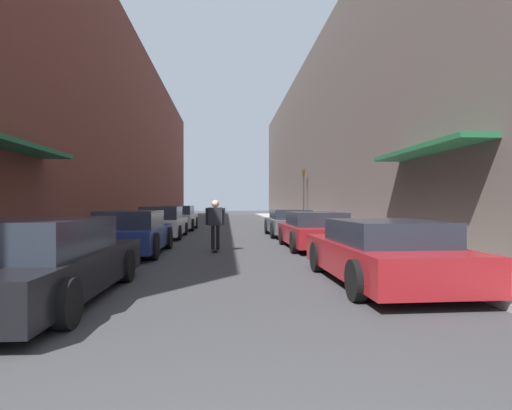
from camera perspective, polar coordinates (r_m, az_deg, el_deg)
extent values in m
plane|color=#38383A|center=(21.88, -4.16, -3.65)|extent=(113.72, 113.72, 0.00)
cube|color=#A3A099|center=(27.44, -14.09, -2.74)|extent=(1.80, 51.69, 0.12)
cube|color=#A3A099|center=(27.45, 5.73, -2.73)|extent=(1.80, 51.69, 0.12)
cube|color=brown|center=(28.41, -19.96, 9.49)|extent=(4.00, 51.69, 12.11)
cube|color=#1E6038|center=(11.52, -31.20, 7.24)|extent=(1.00, 4.80, 0.12)
cube|color=#564C47|center=(28.41, 11.58, 9.18)|extent=(4.00, 51.69, 11.80)
cube|color=#1E6038|center=(11.56, 23.04, 7.23)|extent=(1.00, 4.80, 0.12)
cube|color=black|center=(6.98, -28.49, -8.35)|extent=(2.03, 4.65, 0.57)
cube|color=#232833|center=(6.71, -29.31, -3.98)|extent=(1.76, 2.43, 0.52)
cylinder|color=black|center=(8.68, -30.37, -7.65)|extent=(0.18, 0.61, 0.61)
cylinder|color=black|center=(8.04, -17.93, -8.26)|extent=(0.18, 0.61, 0.61)
cylinder|color=black|center=(5.34, -25.38, -12.62)|extent=(0.18, 0.61, 0.61)
cube|color=navy|center=(12.30, -17.23, -4.41)|extent=(1.79, 4.22, 0.59)
cube|color=#232833|center=(12.07, -17.45, -1.93)|extent=(1.56, 2.20, 0.49)
cylinder|color=black|center=(13.79, -19.51, -4.47)|extent=(0.18, 0.72, 0.72)
cylinder|color=black|center=(13.44, -12.37, -4.58)|extent=(0.18, 0.72, 0.72)
cylinder|color=black|center=(11.30, -23.02, -5.52)|extent=(0.18, 0.72, 0.72)
cylinder|color=black|center=(10.87, -14.32, -5.73)|extent=(0.18, 0.72, 0.72)
cube|color=silver|center=(17.77, -13.21, -2.99)|extent=(1.74, 4.11, 0.64)
cube|color=#232833|center=(17.54, -13.32, -1.09)|extent=(1.53, 2.14, 0.54)
cylinder|color=black|center=(19.17, -15.14, -3.31)|extent=(0.18, 0.60, 0.60)
cylinder|color=black|center=(18.93, -10.07, -3.35)|extent=(0.18, 0.60, 0.60)
cylinder|color=black|center=(16.69, -16.79, -3.84)|extent=(0.18, 0.60, 0.60)
cylinder|color=black|center=(16.41, -10.97, -3.91)|extent=(0.18, 0.60, 0.60)
cube|color=#B7B7BC|center=(22.83, -11.02, -2.15)|extent=(1.87, 4.18, 0.70)
cube|color=#232833|center=(22.60, -11.08, -0.69)|extent=(1.62, 2.18, 0.47)
cylinder|color=black|center=(24.22, -12.72, -2.49)|extent=(0.18, 0.67, 0.67)
cylinder|color=black|center=(24.03, -8.58, -2.50)|extent=(0.18, 0.67, 0.67)
cylinder|color=black|center=(21.69, -13.72, -2.81)|extent=(0.18, 0.67, 0.67)
cylinder|color=black|center=(21.47, -9.10, -2.83)|extent=(0.18, 0.67, 0.67)
cube|color=maroon|center=(7.86, 17.45, -7.25)|extent=(1.95, 4.31, 0.58)
cube|color=#232833|center=(7.61, 18.06, -3.70)|extent=(1.69, 2.25, 0.42)
cylinder|color=black|center=(8.86, 8.66, -7.35)|extent=(0.18, 0.64, 0.64)
cylinder|color=black|center=(9.44, 19.67, -6.89)|extent=(0.18, 0.64, 0.64)
cylinder|color=black|center=(6.34, 14.12, -10.41)|extent=(0.18, 0.64, 0.64)
cylinder|color=black|center=(7.13, 28.46, -9.24)|extent=(0.18, 0.64, 0.64)
cube|color=maroon|center=(13.35, 8.37, -4.14)|extent=(1.91, 4.09, 0.57)
cube|color=#232833|center=(13.12, 8.57, -1.98)|extent=(1.66, 2.14, 0.45)
cylinder|color=black|center=(14.43, 3.75, -4.36)|extent=(0.18, 0.66, 0.66)
cylinder|color=black|center=(14.79, 10.73, -4.25)|extent=(0.18, 0.66, 0.66)
cylinder|color=black|center=(11.95, 5.45, -5.32)|extent=(0.18, 0.66, 0.66)
cylinder|color=black|center=(12.39, 13.76, -5.14)|extent=(0.18, 0.66, 0.66)
cube|color=#515459|center=(18.20, 4.78, -2.89)|extent=(1.87, 4.08, 0.59)
cube|color=#232833|center=(17.98, 4.88, -1.33)|extent=(1.63, 2.13, 0.41)
cylinder|color=black|center=(19.34, 1.56, -3.11)|extent=(0.18, 0.71, 0.71)
cylinder|color=black|center=(19.61, 6.79, -3.06)|extent=(0.18, 0.71, 0.71)
cylinder|color=black|center=(16.84, 2.43, -3.61)|extent=(0.18, 0.71, 0.71)
cylinder|color=black|center=(17.14, 8.41, -3.54)|extent=(0.18, 0.71, 0.71)
cube|color=black|center=(12.47, -5.82, -6.31)|extent=(0.20, 0.78, 0.02)
cylinder|color=beige|center=(12.73, -6.14, -6.35)|extent=(0.03, 0.06, 0.06)
cylinder|color=beige|center=(12.73, -5.45, -6.35)|extent=(0.03, 0.06, 0.06)
cylinder|color=beige|center=(12.23, -6.21, -6.62)|extent=(0.03, 0.06, 0.06)
cylinder|color=beige|center=(12.23, -5.50, -6.62)|extent=(0.03, 0.06, 0.06)
cylinder|color=black|center=(12.44, -6.18, -4.60)|extent=(0.11, 0.11, 0.73)
cylinder|color=black|center=(12.44, -5.47, -4.60)|extent=(0.11, 0.11, 0.73)
cube|color=#232328|center=(12.40, -5.83, -1.64)|extent=(0.43, 0.20, 0.56)
sphere|color=beige|center=(12.39, -5.83, 0.19)|extent=(0.23, 0.23, 0.23)
cylinder|color=#232328|center=(12.41, -7.03, -1.64)|extent=(0.09, 0.09, 0.53)
cylinder|color=#232328|center=(12.40, -4.62, -1.64)|extent=(0.09, 0.09, 0.53)
cylinder|color=#2D2D2D|center=(27.67, 6.81, 1.29)|extent=(0.10, 0.10, 3.74)
cube|color=#332D0F|center=(27.75, 6.81, 4.69)|extent=(0.16, 0.16, 0.45)
sphere|color=red|center=(27.67, 6.85, 4.93)|extent=(0.11, 0.11, 0.11)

